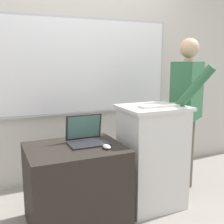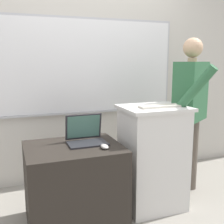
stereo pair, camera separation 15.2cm
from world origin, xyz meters
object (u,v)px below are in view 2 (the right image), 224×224
object	(u,v)px
computer_mouse_by_laptop	(105,147)
computer_mouse_by_keyboard	(181,104)
laptop	(85,135)
wireless_keyboard	(160,106)
lectern_podium	(153,157)
side_desk	(74,185)
person_presenter	(190,106)

from	to	relation	value
computer_mouse_by_laptop	computer_mouse_by_keyboard	xyz separation A→B (m)	(0.80, 0.12, 0.29)
laptop	wireless_keyboard	size ratio (longest dim) A/B	0.84
wireless_keyboard	lectern_podium	bearing A→B (deg)	113.44
side_desk	computer_mouse_by_keyboard	world-z (taller)	computer_mouse_by_keyboard
computer_mouse_by_laptop	computer_mouse_by_keyboard	bearing A→B (deg)	8.27
laptop	person_presenter	bearing A→B (deg)	3.45
person_presenter	side_desk	bearing A→B (deg)	153.32
laptop	computer_mouse_by_keyboard	bearing A→B (deg)	-7.37
person_presenter	wireless_keyboard	xyz separation A→B (m)	(-0.47, -0.19, 0.06)
wireless_keyboard	person_presenter	bearing A→B (deg)	22.20
lectern_podium	wireless_keyboard	xyz separation A→B (m)	(0.03, -0.06, 0.51)
laptop	computer_mouse_by_laptop	distance (m)	0.26
lectern_podium	computer_mouse_by_keyboard	bearing A→B (deg)	-12.98
person_presenter	computer_mouse_by_laptop	size ratio (longest dim) A/B	16.42
side_desk	computer_mouse_by_keyboard	bearing A→B (deg)	-2.29
lectern_podium	computer_mouse_by_keyboard	distance (m)	0.57
lectern_podium	computer_mouse_by_laptop	world-z (taller)	lectern_podium
computer_mouse_by_laptop	computer_mouse_by_keyboard	distance (m)	0.86
laptop	computer_mouse_by_keyboard	distance (m)	0.94
computer_mouse_by_laptop	lectern_podium	bearing A→B (deg)	17.55
lectern_podium	laptop	world-z (taller)	lectern_podium
side_desk	person_presenter	world-z (taller)	person_presenter
computer_mouse_by_laptop	computer_mouse_by_keyboard	size ratio (longest dim) A/B	1.00
lectern_podium	computer_mouse_by_laptop	distance (m)	0.62
side_desk	laptop	distance (m)	0.45
lectern_podium	wireless_keyboard	bearing A→B (deg)	-66.56
laptop	side_desk	bearing A→B (deg)	-149.60
side_desk	laptop	bearing A→B (deg)	30.40
person_presenter	computer_mouse_by_keyboard	distance (m)	0.31
side_desk	computer_mouse_by_laptop	bearing A→B (deg)	-34.57
person_presenter	lectern_podium	bearing A→B (deg)	161.33
computer_mouse_by_laptop	laptop	bearing A→B (deg)	113.27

